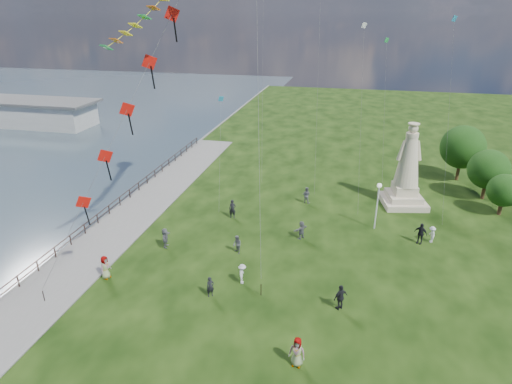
% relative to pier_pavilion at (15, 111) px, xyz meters
% --- Properties ---
extents(waterfront, '(200.00, 200.00, 1.51)m').
position_rel_pier_pavilion_xyz_m(waterfront, '(36.76, -33.01, -1.90)').
color(waterfront, '#354650').
rests_on(waterfront, ground).
extents(pier_pavilion, '(30.00, 8.00, 4.40)m').
position_rel_pier_pavilion_xyz_m(pier_pavilion, '(0.00, 0.00, 0.00)').
color(pier_pavilion, '#A0A09B').
rests_on(pier_pavilion, ground).
extents(statue, '(4.84, 4.84, 8.33)m').
position_rel_pier_pavilion_xyz_m(statue, '(63.25, -21.14, 1.31)').
color(statue, beige).
rests_on(statue, ground).
extents(lamppost, '(0.40, 0.40, 4.37)m').
position_rel_pier_pavilion_xyz_m(lamppost, '(60.35, -27.19, 1.31)').
color(lamppost, silver).
rests_on(lamppost, ground).
extents(tree_row, '(6.15, 12.83, 6.38)m').
position_rel_pier_pavilion_xyz_m(tree_row, '(70.69, -15.59, 1.68)').
color(tree_row, '#382314').
rests_on(tree_row, ground).
extents(person_0, '(0.64, 0.61, 1.48)m').
position_rel_pier_pavilion_xyz_m(person_0, '(49.15, -39.86, -1.10)').
color(person_0, black).
rests_on(person_0, ground).
extents(person_1, '(0.86, 0.85, 1.54)m').
position_rel_pier_pavilion_xyz_m(person_1, '(49.45, -34.01, -1.07)').
color(person_1, '#595960').
rests_on(person_1, ground).
extents(person_2, '(0.65, 1.05, 1.53)m').
position_rel_pier_pavilion_xyz_m(person_2, '(50.89, -37.90, -1.08)').
color(person_2, silver).
rests_on(person_2, ground).
extents(person_3, '(1.16, 1.12, 1.82)m').
position_rel_pier_pavilion_xyz_m(person_3, '(57.84, -39.28, -0.93)').
color(person_3, black).
rests_on(person_3, ground).
extents(person_4, '(0.96, 0.66, 1.83)m').
position_rel_pier_pavilion_xyz_m(person_4, '(55.76, -44.71, -0.92)').
color(person_4, '#595960').
rests_on(person_4, ground).
extents(person_5, '(0.95, 1.67, 1.69)m').
position_rel_pier_pavilion_xyz_m(person_5, '(43.42, -34.36, -0.99)').
color(person_5, '#595960').
rests_on(person_5, ground).
extents(person_6, '(0.69, 0.47, 1.81)m').
position_rel_pier_pavilion_xyz_m(person_6, '(47.34, -27.94, -0.93)').
color(person_6, black).
rests_on(person_6, ground).
extents(person_7, '(0.92, 0.68, 1.70)m').
position_rel_pier_pavilion_xyz_m(person_7, '(53.69, -22.99, -0.99)').
color(person_7, '#595960').
rests_on(person_7, ground).
extents(person_8, '(0.64, 1.01, 1.45)m').
position_rel_pier_pavilion_xyz_m(person_8, '(64.93, -28.65, -1.11)').
color(person_8, silver).
rests_on(person_8, ground).
extents(person_9, '(1.23, 1.01, 1.87)m').
position_rel_pier_pavilion_xyz_m(person_9, '(63.95, -29.07, -0.91)').
color(person_9, black).
rests_on(person_9, ground).
extents(person_10, '(0.69, 0.97, 1.81)m').
position_rel_pier_pavilion_xyz_m(person_10, '(41.04, -39.52, -0.94)').
color(person_10, '#595960').
rests_on(person_10, ground).
extents(person_11, '(1.42, 1.57, 1.61)m').
position_rel_pier_pavilion_xyz_m(person_11, '(54.16, -30.44, -1.04)').
color(person_11, '#595960').
rests_on(person_11, ground).
extents(red_kite_train, '(9.02, 9.35, 21.19)m').
position_rel_pier_pavilion_xyz_m(red_kite_train, '(43.87, -37.39, 11.32)').
color(red_kite_train, black).
rests_on(red_kite_train, ground).
extents(small_kites, '(21.91, 15.64, 22.91)m').
position_rel_pier_pavilion_xyz_m(small_kites, '(55.11, -18.10, 12.00)').
color(small_kites, teal).
rests_on(small_kites, ground).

